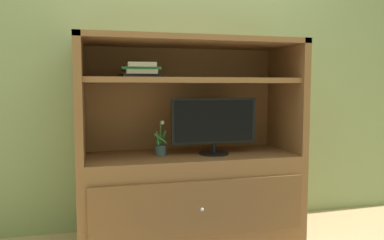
% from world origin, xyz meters
% --- Properties ---
extents(painted_rear_wall, '(6.00, 0.10, 2.80)m').
position_xyz_m(painted_rear_wall, '(0.00, 0.75, 1.40)').
color(painted_rear_wall, '#8C9E6B').
rests_on(painted_rear_wall, ground_plane).
extents(media_console, '(1.55, 0.62, 1.43)m').
position_xyz_m(media_console, '(0.00, 0.41, 0.47)').
color(media_console, brown).
rests_on(media_console, ground_plane).
extents(tv_monitor, '(0.62, 0.21, 0.40)m').
position_xyz_m(tv_monitor, '(0.16, 0.35, 0.83)').
color(tv_monitor, black).
rests_on(tv_monitor, media_console).
extents(potted_plant, '(0.09, 0.12, 0.25)m').
position_xyz_m(potted_plant, '(-0.21, 0.40, 0.67)').
color(potted_plant, '#384C56').
rests_on(potted_plant, media_console).
extents(magazine_stack, '(0.28, 0.30, 0.10)m').
position_xyz_m(magazine_stack, '(-0.35, 0.40, 1.21)').
color(magazine_stack, black).
rests_on(magazine_stack, media_console).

